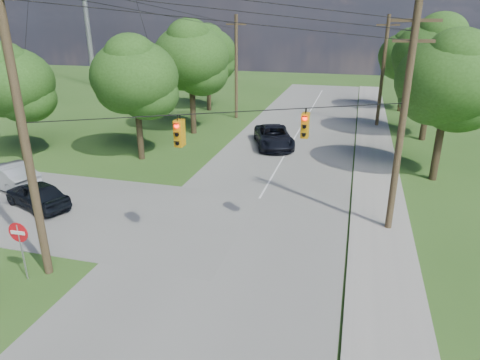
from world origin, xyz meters
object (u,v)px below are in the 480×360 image
(pole_north_w, at_px, (236,67))
(car_main_north, at_px, (274,137))
(car_cross_silver, at_px, (8,175))
(car_cross_dark, at_px, (37,195))
(pole_sw, at_px, (21,122))
(pole_north_e, at_px, (383,71))
(do_not_enter_sign, at_px, (19,239))
(pole_ne, at_px, (403,119))

(pole_north_w, height_order, car_main_north, pole_north_w)
(car_main_north, bearing_deg, car_cross_silver, -156.02)
(car_cross_dark, xyz_separation_m, car_main_north, (10.08, 14.92, 0.07))
(pole_sw, distance_m, car_main_north, 21.58)
(pole_north_e, bearing_deg, do_not_enter_sign, -114.88)
(pole_sw, relative_size, car_main_north, 2.06)
(pole_north_w, distance_m, car_cross_dark, 25.09)
(pole_sw, height_order, car_cross_dark, pole_sw)
(car_cross_dark, bearing_deg, car_main_north, 167.68)
(car_main_north, bearing_deg, pole_north_w, 102.37)
(pole_north_e, height_order, do_not_enter_sign, pole_north_e)
(pole_north_w, xyz_separation_m, car_cross_dark, (-4.34, -24.32, -4.36))
(pole_north_w, relative_size, car_main_north, 1.71)
(pole_ne, height_order, car_cross_dark, pole_ne)
(pole_ne, relative_size, pole_north_w, 1.05)
(pole_north_e, bearing_deg, car_cross_dark, -126.86)
(pole_north_e, height_order, car_main_north, pole_north_e)
(pole_north_e, distance_m, pole_north_w, 13.90)
(pole_sw, bearing_deg, pole_north_e, 65.48)
(pole_north_e, xyz_separation_m, car_main_north, (-8.16, -9.40, -4.29))
(car_cross_dark, xyz_separation_m, do_not_enter_sign, (4.22, -5.89, 1.03))
(pole_ne, xyz_separation_m, do_not_enter_sign, (-14.02, -8.22, -3.67))
(car_cross_dark, bearing_deg, car_cross_silver, -96.84)
(car_cross_silver, bearing_deg, car_main_north, 152.18)
(car_cross_silver, relative_size, do_not_enter_sign, 1.92)
(pole_north_e, xyz_separation_m, car_cross_dark, (-18.24, -24.32, -4.36))
(pole_sw, bearing_deg, car_cross_silver, 139.22)
(pole_sw, xyz_separation_m, car_cross_dark, (-4.74, 5.28, -5.46))
(car_main_north, relative_size, do_not_enter_sign, 2.36)
(pole_ne, height_order, car_cross_silver, pole_ne)
(pole_north_e, distance_m, do_not_enter_sign, 33.48)
(pole_north_w, relative_size, do_not_enter_sign, 4.04)
(pole_sw, height_order, pole_north_w, pole_sw)
(pole_ne, distance_m, car_main_north, 15.71)
(pole_sw, distance_m, do_not_enter_sign, 4.50)
(pole_ne, xyz_separation_m, pole_north_e, (-0.00, 22.00, -0.34))
(pole_sw, relative_size, do_not_enter_sign, 4.85)
(car_cross_dark, height_order, do_not_enter_sign, do_not_enter_sign)
(car_main_north, bearing_deg, pole_sw, -123.84)
(car_main_north, height_order, do_not_enter_sign, do_not_enter_sign)
(pole_sw, xyz_separation_m, do_not_enter_sign, (-0.52, -0.62, -4.43))
(pole_sw, relative_size, car_cross_dark, 2.77)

